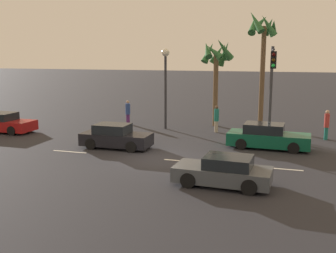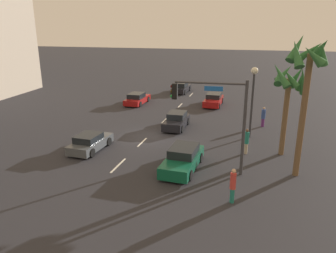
# 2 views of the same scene
# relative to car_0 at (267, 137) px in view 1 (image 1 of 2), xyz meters

# --- Properties ---
(ground_plane) EXTENTS (220.00, 220.00, 0.00)m
(ground_plane) POSITION_rel_car_0_xyz_m (-5.50, -4.25, -0.67)
(ground_plane) COLOR #28282D
(lane_stripe_2) EXTENTS (2.10, 0.14, 0.01)m
(lane_stripe_2) POSITION_rel_car_0_xyz_m (-10.59, -4.25, -0.66)
(lane_stripe_2) COLOR silver
(lane_stripe_2) RESTS_ON ground_plane
(lane_stripe_3) EXTENTS (2.05, 0.14, 0.01)m
(lane_stripe_3) POSITION_rel_car_0_xyz_m (-3.96, -4.25, -0.66)
(lane_stripe_3) COLOR silver
(lane_stripe_3) RESTS_ON ground_plane
(lane_stripe_4) EXTENTS (2.38, 0.14, 0.01)m
(lane_stripe_4) POSITION_rel_car_0_xyz_m (0.73, -4.25, -0.66)
(lane_stripe_4) COLOR silver
(lane_stripe_4) RESTS_ON ground_plane
(car_0) EXTENTS (4.74, 2.11, 1.45)m
(car_0) POSITION_rel_car_0_xyz_m (0.00, 0.00, 0.00)
(car_0) COLOR #0F5138
(car_0) RESTS_ON ground_plane
(car_1) EXTENTS (4.09, 2.00, 1.27)m
(car_1) POSITION_rel_car_0_xyz_m (-1.36, -7.42, -0.07)
(car_1) COLOR #474C51
(car_1) RESTS_ON ground_plane
(car_2) EXTENTS (4.09, 1.82, 1.40)m
(car_2) POSITION_rel_car_0_xyz_m (-8.53, -2.55, -0.02)
(car_2) COLOR black
(car_2) RESTS_ON ground_plane
(car_3) EXTENTS (4.59, 1.97, 1.37)m
(car_3) POSITION_rel_car_0_xyz_m (-18.23, -0.50, -0.03)
(car_3) COLOR maroon
(car_3) RESTS_ON ground_plane
(traffic_signal) EXTENTS (0.52, 4.62, 5.94)m
(traffic_signal) POSITION_rel_car_0_xyz_m (-0.01, 2.16, 3.36)
(traffic_signal) COLOR #38383D
(traffic_signal) RESTS_ON ground_plane
(streetlamp) EXTENTS (0.56, 0.56, 5.83)m
(streetlamp) POSITION_rel_car_0_xyz_m (-7.52, 4.00, 3.45)
(streetlamp) COLOR #2D2D33
(streetlamp) RESTS_ON ground_plane
(pedestrian_0) EXTENTS (0.44, 0.44, 1.93)m
(pedestrian_0) POSITION_rel_car_0_xyz_m (3.47, 3.46, 0.37)
(pedestrian_0) COLOR #1E7266
(pedestrian_0) RESTS_ON ground_plane
(pedestrian_1) EXTENTS (0.48, 0.48, 1.88)m
(pedestrian_1) POSITION_rel_car_0_xyz_m (-3.72, 3.85, 0.34)
(pedestrian_1) COLOR #B2A58C
(pedestrian_1) RESTS_ON ground_plane
(pedestrian_2) EXTENTS (0.40, 0.40, 1.86)m
(pedestrian_2) POSITION_rel_car_0_xyz_m (-10.96, 5.07, 0.31)
(pedestrian_2) COLOR #59266B
(pedestrian_2) RESTS_ON ground_plane
(palm_tree_0) EXTENTS (2.38, 2.49, 8.59)m
(palm_tree_0) POSITION_rel_car_0_xyz_m (-1.00, 6.92, 5.86)
(palm_tree_0) COLOR brown
(palm_tree_0) RESTS_ON ground_plane
(palm_tree_1) EXTENTS (2.73, 2.78, 6.66)m
(palm_tree_1) POSITION_rel_car_0_xyz_m (-4.22, 6.42, 4.43)
(palm_tree_1) COLOR brown
(palm_tree_1) RESTS_ON ground_plane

